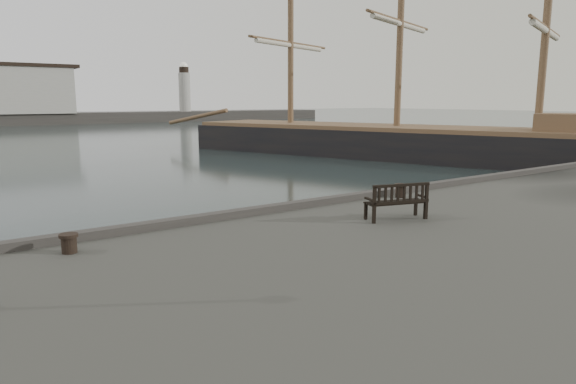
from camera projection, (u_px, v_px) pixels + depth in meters
name	position (u px, v px, depth m)	size (l,w,h in m)	color
ground	(289.00, 264.00, 13.90)	(400.00, 400.00, 0.00)	black
bench	(396.00, 208.00, 12.26)	(1.58, 0.91, 0.86)	black
bollard_left	(69.00, 243.00, 9.58)	(0.35, 0.35, 0.37)	black
bollard_right	(401.00, 191.00, 15.06)	(0.38, 0.38, 0.39)	black
tall_ship_main	(396.00, 148.00, 39.85)	(18.91, 35.67, 26.56)	black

